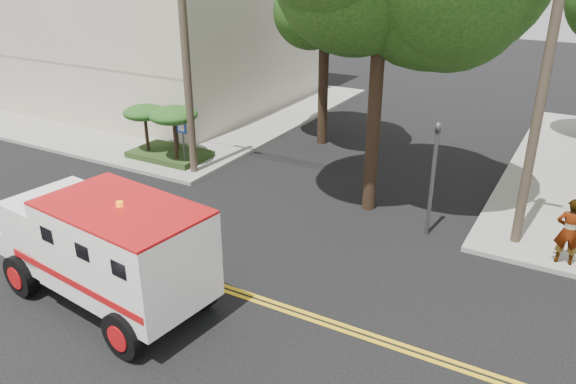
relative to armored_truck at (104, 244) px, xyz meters
The scene contains 11 objects.
ground 3.19m from the armored_truck, 42.79° to the left, with size 100.00×100.00×0.00m, color black.
sidewalk_nw 19.25m from the armored_truck, 126.79° to the left, with size 17.00×17.00×0.15m, color gray.
building_left 21.88m from the armored_truck, 128.66° to the left, with size 16.00×14.00×10.00m, color #BAB198.
utility_pole_left 9.11m from the armored_truck, 114.54° to the left, with size 0.28×0.28×9.00m, color #382D23.
utility_pole_right 11.93m from the armored_truck, 44.13° to the left, with size 0.28×0.28×9.00m, color #382D23.
tree_left 14.27m from the armored_truck, 92.80° to the left, with size 4.48×4.20×7.70m.
traffic_signal 9.48m from the armored_truck, 52.09° to the left, with size 0.15×0.18×3.60m.
accessibility_sign 9.06m from the armored_truck, 117.54° to the left, with size 0.45×0.10×2.02m.
palm_planter 10.07m from the armored_truck, 122.59° to the left, with size 3.52×2.63×2.36m.
armored_truck is the anchor object (origin of this frame).
pedestrian_a 12.16m from the armored_truck, 37.32° to the left, with size 0.70×0.46×1.93m, color gray.
Camera 1 is at (7.66, -10.00, 8.17)m, focal length 35.00 mm.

